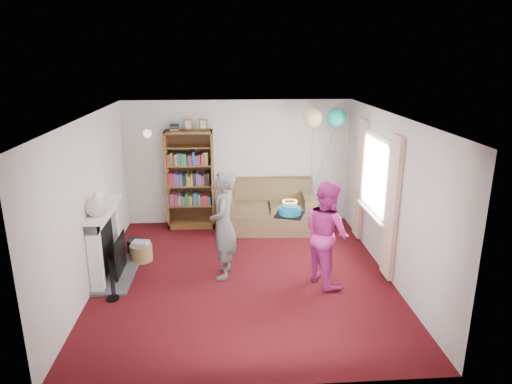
{
  "coord_description": "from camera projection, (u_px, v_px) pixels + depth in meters",
  "views": [
    {
      "loc": [
        -0.27,
        -6.48,
        3.35
      ],
      "look_at": [
        0.23,
        0.6,
        1.2
      ],
      "focal_mm": 32.0,
      "sensor_mm": 36.0,
      "label": 1
    }
  ],
  "objects": [
    {
      "name": "wall_back",
      "position": [
        238.0,
        163.0,
        9.21
      ],
      "size": [
        4.5,
        0.02,
        2.5
      ],
      "primitive_type": "cube",
      "color": "silver",
      "rests_on": "ground"
    },
    {
      "name": "wall_right",
      "position": [
        391.0,
        197.0,
        6.96
      ],
      "size": [
        0.02,
        5.0,
        2.5
      ],
      "primitive_type": "cube",
      "color": "silver",
      "rests_on": "ground"
    },
    {
      "name": "bookcase",
      "position": [
        190.0,
        180.0,
        9.03
      ],
      "size": [
        0.92,
        0.42,
        2.16
      ],
      "color": "#472B14",
      "rests_on": "ground"
    },
    {
      "name": "balloons",
      "position": [
        325.0,
        118.0,
        8.45
      ],
      "size": [
        0.8,
        0.36,
        1.72
      ],
      "color": "#3F3F3F",
      "rests_on": "ground"
    },
    {
      "name": "mantel_vase",
      "position": [
        96.0,
        204.0,
        6.51
      ],
      "size": [
        0.41,
        0.41,
        0.34
      ],
      "primitive_type": "imported",
      "rotation": [
        0.0,
        0.0,
        0.36
      ],
      "color": "beige",
      "rests_on": "fireplace"
    },
    {
      "name": "wall_left",
      "position": [
        89.0,
        204.0,
        6.66
      ],
      "size": [
        0.02,
        5.0,
        2.5
      ],
      "primitive_type": "cube",
      "color": "silver",
      "rests_on": "ground"
    },
    {
      "name": "birthday_cake",
      "position": [
        290.0,
        211.0,
        6.68
      ],
      "size": [
        0.39,
        0.39,
        0.22
      ],
      "rotation": [
        0.0,
        0.0,
        -0.34
      ],
      "color": "black",
      "rests_on": "ground"
    },
    {
      "name": "ground",
      "position": [
        244.0,
        276.0,
        7.17
      ],
      "size": [
        5.0,
        5.0,
        0.0
      ],
      "primitive_type": "plane",
      "color": "#370810",
      "rests_on": "ground"
    },
    {
      "name": "window_bay",
      "position": [
        375.0,
        189.0,
        7.54
      ],
      "size": [
        0.14,
        2.02,
        2.2
      ],
      "color": "white",
      "rests_on": "ground"
    },
    {
      "name": "sofa",
      "position": [
        268.0,
        211.0,
        9.09
      ],
      "size": [
        1.81,
        0.96,
        0.96
      ],
      "rotation": [
        0.0,
        0.0,
        -0.05
      ],
      "color": "brown",
      "rests_on": "ground"
    },
    {
      "name": "person_magenta",
      "position": [
        327.0,
        233.0,
        6.78
      ],
      "size": [
        0.85,
        0.95,
        1.59
      ],
      "primitive_type": "imported",
      "rotation": [
        0.0,
        0.0,
        1.97
      ],
      "color": "#BD2582",
      "rests_on": "ground"
    },
    {
      "name": "ceiling",
      "position": [
        243.0,
        116.0,
        6.45
      ],
      "size": [
        4.5,
        5.0,
        0.01
      ],
      "primitive_type": "cube",
      "color": "white",
      "rests_on": "wall_back"
    },
    {
      "name": "fireplace",
      "position": [
        109.0,
        245.0,
        7.07
      ],
      "size": [
        0.55,
        1.8,
        1.12
      ],
      "color": "#3F3F42",
      "rests_on": "ground"
    },
    {
      "name": "wall_sconce",
      "position": [
        147.0,
        134.0,
        8.77
      ],
      "size": [
        0.16,
        0.23,
        0.16
      ],
      "color": "gold",
      "rests_on": "ground"
    },
    {
      "name": "wicker_basket",
      "position": [
        141.0,
        252.0,
        7.68
      ],
      "size": [
        0.37,
        0.37,
        0.34
      ],
      "rotation": [
        0.0,
        0.0,
        -0.19
      ],
      "color": "#896240",
      "rests_on": "ground"
    },
    {
      "name": "person_striped",
      "position": [
        223.0,
        225.0,
        6.96
      ],
      "size": [
        0.48,
        0.67,
        1.71
      ],
      "primitive_type": "imported",
      "rotation": [
        0.0,
        0.0,
        -1.69
      ],
      "color": "black",
      "rests_on": "ground"
    }
  ]
}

